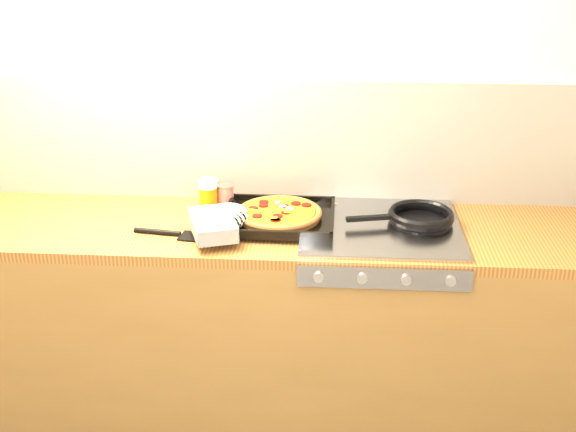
# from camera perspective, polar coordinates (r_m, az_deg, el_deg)

# --- Properties ---
(room_shell) EXTENTS (3.20, 3.20, 3.20)m
(room_shell) POSITION_cam_1_polar(r_m,az_deg,el_deg) (2.95, -1.54, 5.96)
(room_shell) COLOR white
(room_shell) RESTS_ON ground
(counter_run) EXTENTS (3.20, 0.62, 0.90)m
(counter_run) POSITION_cam_1_polar(r_m,az_deg,el_deg) (2.97, -1.91, -8.72)
(counter_run) COLOR brown
(counter_run) RESTS_ON ground
(stovetop) EXTENTS (0.60, 0.56, 0.02)m
(stovetop) POSITION_cam_1_polar(r_m,az_deg,el_deg) (2.75, 7.31, -0.89)
(stovetop) COLOR #9C9CA1
(stovetop) RESTS_ON counter_run
(pizza_on_tray) EXTENTS (0.56, 0.48, 0.07)m
(pizza_on_tray) POSITION_cam_1_polar(r_m,az_deg,el_deg) (2.73, -2.14, -0.04)
(pizza_on_tray) COLOR black
(pizza_on_tray) RESTS_ON stovetop
(frying_pan) EXTENTS (0.44, 0.30, 0.04)m
(frying_pan) POSITION_cam_1_polar(r_m,az_deg,el_deg) (2.79, 10.34, -0.09)
(frying_pan) COLOR black
(frying_pan) RESTS_ON stovetop
(tomato_can) EXTENTS (0.08, 0.08, 0.10)m
(tomato_can) POSITION_cam_1_polar(r_m,az_deg,el_deg) (2.92, -4.96, 1.56)
(tomato_can) COLOR maroon
(tomato_can) RESTS_ON counter_run
(juice_glass) EXTENTS (0.09, 0.09, 0.13)m
(juice_glass) POSITION_cam_1_polar(r_m,az_deg,el_deg) (2.90, -6.31, 1.70)
(juice_glass) COLOR orange
(juice_glass) RESTS_ON counter_run
(wooden_spoon) EXTENTS (0.29, 0.13, 0.02)m
(wooden_spoon) POSITION_cam_1_polar(r_m,az_deg,el_deg) (2.90, 1.81, 0.65)
(wooden_spoon) COLOR #9C6D42
(wooden_spoon) RESTS_ON counter_run
(black_spatula) EXTENTS (0.29, 0.10, 0.02)m
(black_spatula) POSITION_cam_1_polar(r_m,az_deg,el_deg) (2.71, -9.13, -1.39)
(black_spatula) COLOR black
(black_spatula) RESTS_ON counter_run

